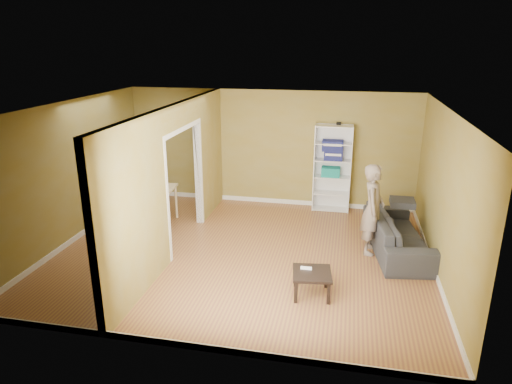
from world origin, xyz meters
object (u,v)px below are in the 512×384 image
Objects in this scene: coffee_table at (312,276)px; sofa at (398,228)px; bookshelf at (332,168)px; chair_near at (136,211)px; chair_far at (156,191)px; chair_left at (108,198)px; dining_table at (144,192)px; person at (373,202)px.

sofa is at bearing 53.52° from coffee_table.
sofa is at bearing -56.23° from bookshelf.
chair_near is 1.24m from chair_far.
bookshelf is at bearing 111.29° from chair_left.
chair_left is at bearing 179.24° from dining_table.
chair_near is at bearing -148.34° from bookshelf.
person is 5.39m from chair_left.
chair_far is (0.80, 0.60, -0.00)m from chair_left.
sofa is 5.03m from dining_table.
chair_left is (-5.35, 0.49, -0.46)m from person.
bookshelf is 3.91m from chair_far.
chair_far is at bearing 83.41° from person.
dining_table is 0.64m from chair_far.
chair_left is at bearing 78.67° from sofa.
chair_left is at bearing 58.39° from chair_far.
coffee_table is at bearing 158.86° from person.
chair_far is (-5.03, 0.91, 0.06)m from sofa.
coffee_table is at bearing -30.58° from chair_near.
coffee_table is 3.85m from chair_near.
coffee_table is 4.96m from chair_left.
bookshelf reaches higher than chair_near.
chair_near is at bearing 117.36° from chair_far.
person reaches higher than dining_table.
coffee_table is at bearing 164.40° from chair_far.
dining_table is at bearing -156.66° from bookshelf.
chair_far is at bearing -165.04° from bookshelf.
bookshelf is 4.07m from dining_table.
chair_near is (0.11, -0.63, -0.19)m from dining_table.
chair_far is (-4.55, 1.09, -0.47)m from person.
person reaches higher than chair_far.
chair_left is 1.00× the size of chair_far.
sofa is 3.99× the size of coffee_table.
chair_near is (-4.42, -0.15, -0.46)m from person.
chair_near reaches higher than chair_far.
chair_left is (-5.83, 0.31, 0.06)m from sofa.
bookshelf reaches higher than coffee_table.
bookshelf is 3.83m from coffee_table.
sofa reaches higher than dining_table.
sofa is at bearing -3.28° from chair_near.
coffee_table is (-0.89, -1.68, -0.63)m from person.
chair_far is at bearing 88.75° from chair_near.
person is 4.45m from chair_near.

